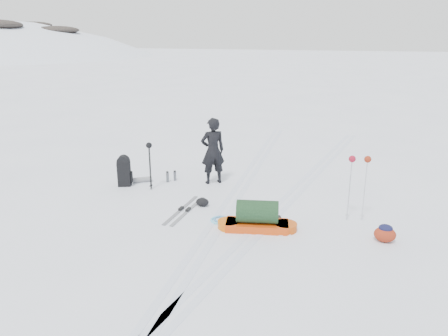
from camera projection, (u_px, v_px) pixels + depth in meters
The scene contains 13 objects.
ground at pixel (227, 209), 10.33m from camera, with size 200.00×200.00×0.00m, color white.
ski_tracks at pixel (261, 199), 10.94m from camera, with size 3.38×17.97×0.01m.
skier at pixel (213, 151), 11.85m from camera, with size 0.67×0.44×1.83m, color black.
pulk_sled at pixel (257, 218), 9.18m from camera, with size 1.74×0.83×0.64m.
expedition_rucksack at pixel (126, 172), 11.80m from camera, with size 0.76×0.80×0.85m.
ski_poles_black at pixel (149, 151), 11.32m from camera, with size 0.16×0.19×1.28m.
ski_poles_silver at pixel (359, 167), 9.35m from camera, with size 0.46×0.23×1.48m.
touring_skis_grey at pixel (185, 210), 10.22m from camera, with size 0.29×1.83×0.07m.
touring_skis_white at pixel (276, 219), 9.72m from camera, with size 0.97×1.67×0.06m.
rope_coil at pixel (220, 220), 9.66m from camera, with size 0.52×0.52×0.05m.
small_daypack at pixel (385, 233), 8.65m from camera, with size 0.47×0.38×0.37m.
thermos_pair at pixel (171, 176), 12.20m from camera, with size 0.23×0.28×0.31m.
stuff_sack at pixel (202, 202), 10.46m from camera, with size 0.39×0.35×0.20m.
Camera 1 is at (2.99, -9.11, 3.98)m, focal length 35.00 mm.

